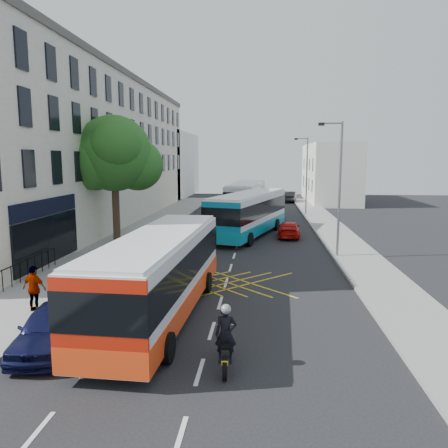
% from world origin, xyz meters
% --- Properties ---
extents(ground, '(120.00, 120.00, 0.00)m').
position_xyz_m(ground, '(0.00, 0.00, 0.00)').
color(ground, black).
rests_on(ground, ground).
extents(pavement_left, '(5.00, 70.00, 0.15)m').
position_xyz_m(pavement_left, '(-8.50, 15.00, 0.07)').
color(pavement_left, gray).
rests_on(pavement_left, ground).
extents(pavement_right, '(3.00, 70.00, 0.15)m').
position_xyz_m(pavement_right, '(7.50, 15.00, 0.07)').
color(pavement_right, gray).
rests_on(pavement_right, ground).
extents(terrace_main, '(8.30, 45.00, 13.50)m').
position_xyz_m(terrace_main, '(-14.00, 24.49, 6.76)').
color(terrace_main, beige).
rests_on(terrace_main, ground).
extents(terrace_far, '(8.00, 20.00, 10.00)m').
position_xyz_m(terrace_far, '(-14.00, 55.00, 5.00)').
color(terrace_far, silver).
rests_on(terrace_far, ground).
extents(building_right, '(6.00, 18.00, 8.00)m').
position_xyz_m(building_right, '(11.00, 48.00, 4.00)').
color(building_right, silver).
rests_on(building_right, ground).
extents(street_tree, '(6.30, 5.70, 8.80)m').
position_xyz_m(street_tree, '(-8.51, 14.97, 6.29)').
color(street_tree, '#382619').
rests_on(street_tree, pavement_left).
extents(lamp_near, '(1.45, 0.15, 8.00)m').
position_xyz_m(lamp_near, '(6.20, 12.00, 4.62)').
color(lamp_near, slate).
rests_on(lamp_near, pavement_right).
extents(lamp_far, '(1.45, 0.15, 8.00)m').
position_xyz_m(lamp_far, '(6.20, 32.00, 4.62)').
color(lamp_far, slate).
rests_on(lamp_far, pavement_right).
extents(railings, '(0.08, 5.60, 1.14)m').
position_xyz_m(railings, '(-9.70, 5.30, 0.72)').
color(railings, black).
rests_on(railings, pavement_left).
extents(bus_near, '(3.21, 11.50, 3.20)m').
position_xyz_m(bus_near, '(-2.15, 1.33, 1.69)').
color(bus_near, silver).
rests_on(bus_near, ground).
extents(bus_mid, '(6.04, 12.26, 3.37)m').
position_xyz_m(bus_mid, '(0.68, 19.22, 1.77)').
color(bus_mid, silver).
rests_on(bus_mid, ground).
extents(bus_far, '(3.96, 12.57, 3.48)m').
position_xyz_m(bus_far, '(-0.02, 31.82, 1.83)').
color(bus_far, silver).
rests_on(bus_far, ground).
extents(motorbike, '(0.66, 2.16, 1.91)m').
position_xyz_m(motorbike, '(0.72, -2.64, 0.90)').
color(motorbike, black).
rests_on(motorbike, ground).
extents(parked_car_blue, '(2.20, 4.35, 1.42)m').
position_xyz_m(parked_car_blue, '(-4.90, -1.90, 0.71)').
color(parked_car_blue, '#0D1036').
rests_on(parked_car_blue, ground).
extents(parked_car_silver, '(1.34, 3.79, 1.25)m').
position_xyz_m(parked_car_silver, '(-5.01, 7.76, 0.62)').
color(parked_car_silver, '#B3B7BB').
rests_on(parked_car_silver, ground).
extents(red_hatchback, '(1.89, 4.22, 1.20)m').
position_xyz_m(red_hatchback, '(3.75, 18.90, 0.60)').
color(red_hatchback, '#BD0C08').
rests_on(red_hatchback, ground).
extents(distant_car_grey, '(2.79, 5.16, 1.37)m').
position_xyz_m(distant_car_grey, '(-2.96, 39.71, 0.69)').
color(distant_car_grey, '#393C40').
rests_on(distant_car_grey, ground).
extents(distant_car_silver, '(1.49, 3.69, 1.26)m').
position_xyz_m(distant_car_silver, '(2.50, 41.25, 0.63)').
color(distant_car_silver, '#B6B8BE').
rests_on(distant_car_silver, ground).
extents(distant_car_dark, '(2.15, 4.67, 1.48)m').
position_xyz_m(distant_car_dark, '(5.50, 46.45, 0.74)').
color(distant_car_dark, black).
rests_on(distant_car_dark, ground).
extents(pedestrian_far, '(1.12, 0.65, 1.79)m').
position_xyz_m(pedestrian_far, '(-7.00, 0.99, 1.04)').
color(pedestrian_far, gray).
rests_on(pedestrian_far, pavement_left).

